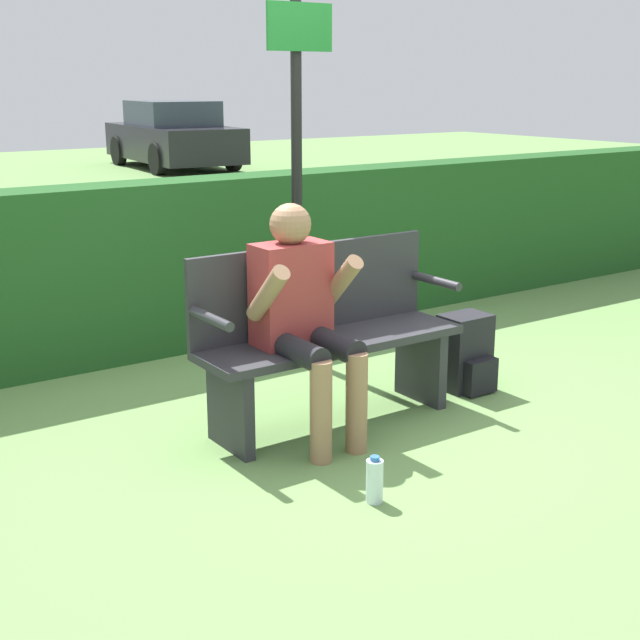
{
  "coord_description": "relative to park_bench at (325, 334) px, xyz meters",
  "views": [
    {
      "loc": [
        -2.66,
        -3.73,
        1.83
      ],
      "look_at": [
        -0.15,
        -0.1,
        0.63
      ],
      "focal_mm": 50.0,
      "sensor_mm": 36.0,
      "label": 1
    }
  ],
  "objects": [
    {
      "name": "hedge_back",
      "position": [
        0.0,
        1.72,
        0.09
      ],
      "size": [
        12.0,
        0.39,
        1.17
      ],
      "color": "#1E4C1E",
      "rests_on": "ground"
    },
    {
      "name": "park_bench",
      "position": [
        0.0,
        0.0,
        0.0
      ],
      "size": [
        1.51,
        0.44,
        0.97
      ],
      "color": "#2D2D33",
      "rests_on": "ground"
    },
    {
      "name": "ground_plane",
      "position": [
        0.0,
        -0.07,
        -0.49
      ],
      "size": [
        40.0,
        40.0,
        0.0
      ],
      "primitive_type": "plane",
      "color": "#668E4C"
    },
    {
      "name": "backpack",
      "position": [
        0.99,
        -0.07,
        -0.27
      ],
      "size": [
        0.29,
        0.29,
        0.46
      ],
      "color": "black",
      "rests_on": "ground"
    },
    {
      "name": "signpost",
      "position": [
        0.49,
        1.01,
        0.89
      ],
      "size": [
        0.47,
        0.09,
        2.33
      ],
      "color": "black",
      "rests_on": "ground"
    },
    {
      "name": "parked_car",
      "position": [
        5.64,
        13.62,
        0.17
      ],
      "size": [
        2.03,
        4.07,
        1.39
      ],
      "rotation": [
        0.0,
        0.0,
        1.49
      ],
      "color": "black",
      "rests_on": "ground"
    },
    {
      "name": "person_seated",
      "position": [
        -0.23,
        -0.13,
        0.2
      ],
      "size": [
        0.53,
        0.59,
        1.22
      ],
      "color": "#993333",
      "rests_on": "ground"
    },
    {
      "name": "water_bottle",
      "position": [
        -0.4,
        -0.95,
        -0.39
      ],
      "size": [
        0.08,
        0.08,
        0.22
      ],
      "color": "silver",
      "rests_on": "ground"
    }
  ]
}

